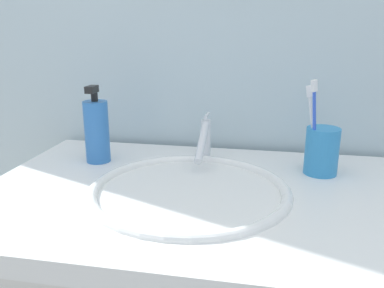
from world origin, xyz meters
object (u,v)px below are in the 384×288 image
toothbrush_cup (322,151)px  soap_dispenser (97,131)px  toothbrush_white (312,124)px  faucet (204,139)px  toothbrush_blue (314,122)px

toothbrush_cup → soap_dispenser: 0.53m
toothbrush_cup → toothbrush_white: bearing=-174.1°
toothbrush_white → soap_dispenser: toothbrush_white is taller
toothbrush_white → faucet: bearing=170.9°
toothbrush_blue → soap_dispenser: (-0.50, 0.01, -0.04)m
toothbrush_cup → toothbrush_blue: (-0.02, -0.02, 0.07)m
toothbrush_cup → soap_dispenser: size_ratio=0.56×
faucet → toothbrush_blue: 0.26m
faucet → soap_dispenser: (-0.25, -0.05, 0.02)m
toothbrush_blue → soap_dispenser: toothbrush_blue is taller
toothbrush_white → soap_dispenser: 0.50m
toothbrush_blue → toothbrush_white: bearing=96.8°
soap_dispenser → faucet: bearing=11.1°
toothbrush_cup → toothbrush_white: (-0.03, -0.00, 0.06)m
toothbrush_cup → toothbrush_white: toothbrush_white is taller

